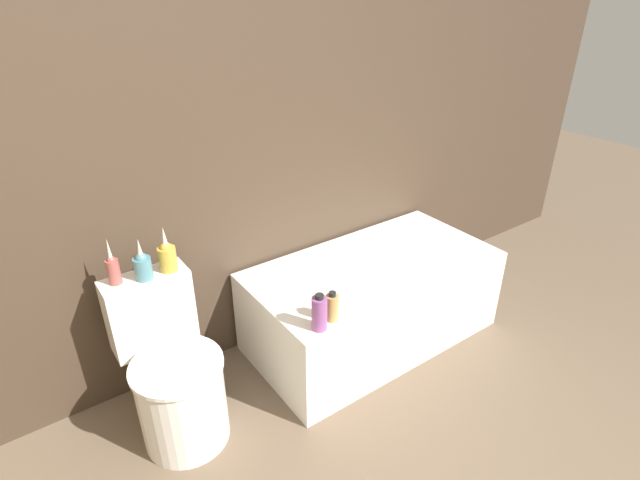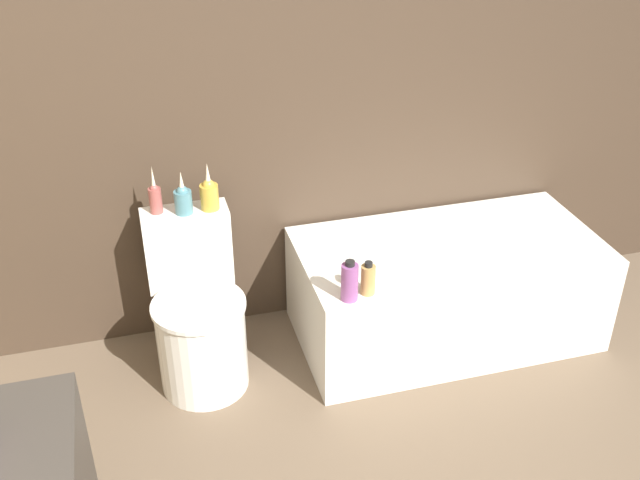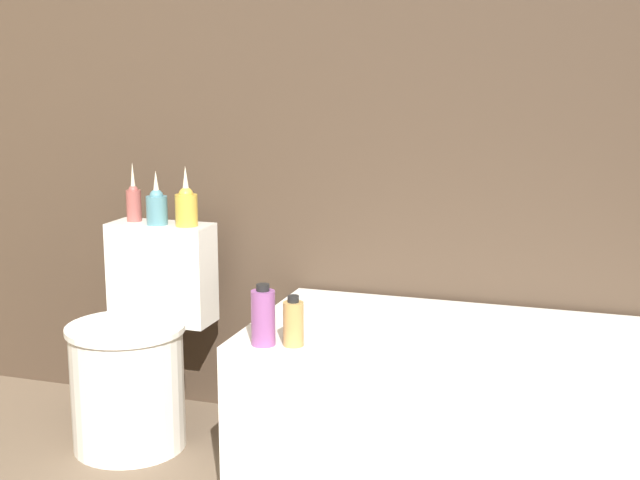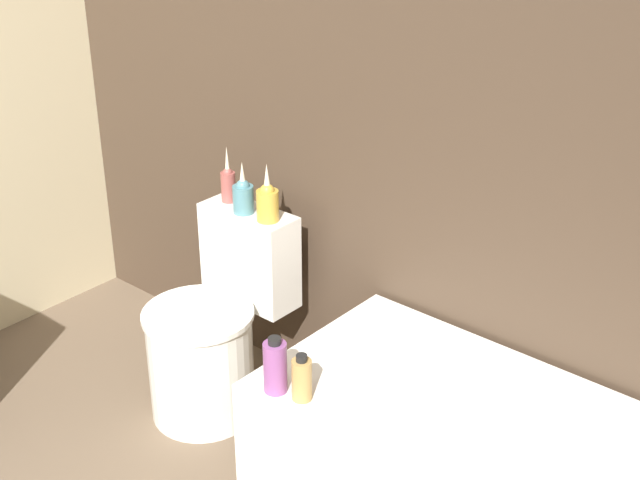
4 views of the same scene
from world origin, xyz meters
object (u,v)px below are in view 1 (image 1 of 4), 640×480
object	(u,v)px
shampoo_bottle_tall	(319,313)
shampoo_bottle_short	(332,307)
vase_bronze	(167,256)
bathtub	(372,300)
vase_gold	(113,269)
toilet	(174,378)
vase_silver	(143,265)

from	to	relation	value
shampoo_bottle_tall	shampoo_bottle_short	size ratio (longest dim) A/B	1.21
vase_bronze	bathtub	bearing A→B (deg)	-10.27
shampoo_bottle_short	bathtub	bearing A→B (deg)	28.78
vase_gold	shampoo_bottle_short	world-z (taller)	vase_gold
vase_gold	vase_bronze	world-z (taller)	vase_gold
bathtub	toilet	xyz separation A→B (m)	(-1.18, 0.00, 0.05)
vase_silver	shampoo_bottle_tall	xyz separation A→B (m)	(0.60, -0.48, -0.22)
bathtub	vase_silver	xyz separation A→B (m)	(-1.18, 0.19, 0.56)
vase_silver	vase_bronze	size ratio (longest dim) A/B	0.91
shampoo_bottle_tall	bathtub	bearing A→B (deg)	26.70
bathtub	shampoo_bottle_short	size ratio (longest dim) A/B	9.28
vase_bronze	shampoo_bottle_short	bearing A→B (deg)	-39.29
toilet	shampoo_bottle_short	world-z (taller)	toilet
vase_silver	vase_bronze	distance (m)	0.11
vase_silver	shampoo_bottle_tall	distance (m)	0.80
toilet	vase_gold	size ratio (longest dim) A/B	3.42
vase_gold	shampoo_bottle_short	xyz separation A→B (m)	(0.80, -0.49, -0.24)
vase_silver	shampoo_bottle_short	world-z (taller)	vase_silver
toilet	vase_gold	world-z (taller)	vase_gold
shampoo_bottle_tall	vase_silver	bearing A→B (deg)	141.25
shampoo_bottle_tall	vase_bronze	bearing A→B (deg)	134.81
toilet	vase_silver	distance (m)	0.54
vase_gold	vase_silver	size ratio (longest dim) A/B	1.11
vase_silver	vase_bronze	bearing A→B (deg)	3.93
toilet	shampoo_bottle_tall	size ratio (longest dim) A/B	4.04
toilet	shampoo_bottle_tall	xyz separation A→B (m)	(0.60, -0.30, 0.28)
bathtub	toilet	bearing A→B (deg)	179.89
toilet	shampoo_bottle_short	bearing A→B (deg)	-21.95
toilet	vase_silver	bearing A→B (deg)	90.00
shampoo_bottle_tall	toilet	bearing A→B (deg)	153.64
bathtub	vase_gold	distance (m)	1.43
vase_bronze	vase_silver	bearing A→B (deg)	-176.07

